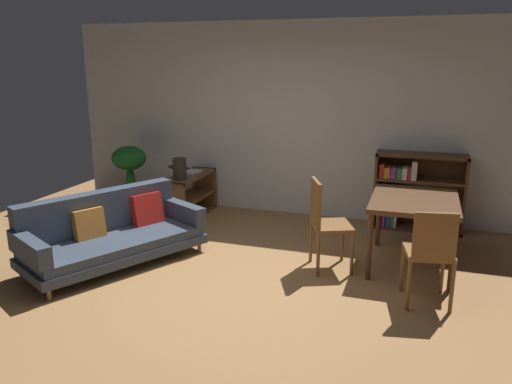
{
  "coord_description": "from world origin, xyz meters",
  "views": [
    {
      "loc": [
        1.72,
        -4.23,
        2.18
      ],
      "look_at": [
        0.08,
        0.7,
        0.81
      ],
      "focal_mm": 35.42,
      "sensor_mm": 36.0,
      "label": 1
    }
  ],
  "objects": [
    {
      "name": "ground_plane",
      "position": [
        0.0,
        0.0,
        0.0
      ],
      "size": [
        8.16,
        8.16,
        0.0
      ],
      "primitive_type": "plane",
      "color": "#9E7042"
    },
    {
      "name": "back_wall_panel",
      "position": [
        0.0,
        2.7,
        1.35
      ],
      "size": [
        6.8,
        0.1,
        2.7
      ],
      "primitive_type": "cube",
      "color": "silver",
      "rests_on": "ground_plane"
    },
    {
      "name": "fabric_couch",
      "position": [
        -1.46,
        0.24,
        0.33
      ],
      "size": [
        1.62,
        2.08,
        0.76
      ],
      "color": "olive",
      "rests_on": "ground_plane"
    },
    {
      "name": "media_console",
      "position": [
        -1.36,
        2.03,
        0.3
      ],
      "size": [
        0.37,
        1.08,
        0.61
      ],
      "color": "brown",
      "rests_on": "ground_plane"
    },
    {
      "name": "open_laptop",
      "position": [
        -1.46,
        2.18,
        0.63
      ],
      "size": [
        0.44,
        0.33,
        0.09
      ],
      "color": "silver",
      "rests_on": "media_console"
    },
    {
      "name": "desk_speaker",
      "position": [
        -1.36,
        1.75,
        0.75
      ],
      "size": [
        0.18,
        0.18,
        0.28
      ],
      "color": "#2D2823",
      "rests_on": "media_console"
    },
    {
      "name": "potted_floor_plant",
      "position": [
        -2.37,
        2.11,
        0.65
      ],
      "size": [
        0.5,
        0.5,
        0.95
      ],
      "color": "brown",
      "rests_on": "ground_plane"
    },
    {
      "name": "dining_table",
      "position": [
        1.69,
        1.16,
        0.67
      ],
      "size": [
        0.89,
        1.12,
        0.75
      ],
      "color": "#56351E",
      "rests_on": "ground_plane"
    },
    {
      "name": "dining_chair_near",
      "position": [
        0.81,
        0.78,
        0.55
      ],
      "size": [
        0.53,
        0.55,
        0.98
      ],
      "color": "brown",
      "rests_on": "ground_plane"
    },
    {
      "name": "dining_chair_far",
      "position": [
        1.86,
        0.25,
        0.53
      ],
      "size": [
        0.48,
        0.49,
        0.92
      ],
      "color": "brown",
      "rests_on": "ground_plane"
    },
    {
      "name": "bookshelf",
      "position": [
        1.64,
        2.5,
        0.51
      ],
      "size": [
        1.13,
        0.35,
        1.01
      ],
      "color": "#56351E",
      "rests_on": "ground_plane"
    }
  ]
}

